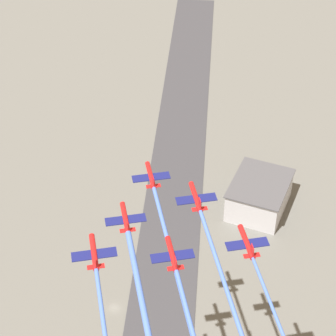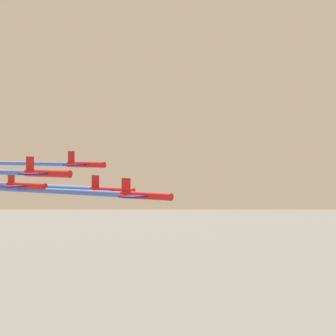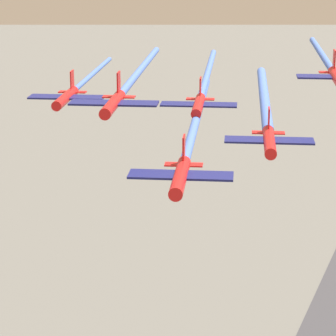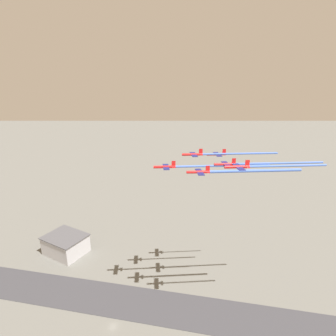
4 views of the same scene
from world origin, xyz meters
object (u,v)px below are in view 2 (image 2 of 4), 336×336
jet_1 (111,190)px  jet_4 (25,185)px  jet_2 (46,173)px  jet_0 (144,195)px  jet_3 (84,164)px

jet_1 → jet_4: (-7.53, -15.15, 0.86)m
jet_2 → jet_1: bearing=180.0°
jet_0 → jet_3: (-33.81, -1.55, 4.57)m
jet_1 → jet_2: size_ratio=1.00×
jet_0 → jet_4: jet_4 is taller
jet_2 → jet_4: (-16.90, -0.78, -2.97)m
jet_0 → jet_2: jet_2 is taller
jet_0 → jet_2: 17.32m
jet_0 → jet_1: bearing=-120.5°
jet_1 → jet_2: bearing=0.0°
jet_0 → jet_4: bearing=-90.0°
jet_2 → jet_0: bearing=120.5°
jet_0 → jet_3: jet_3 is taller
jet_0 → jet_4: 29.18m
jet_3 → jet_4: jet_3 is taller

